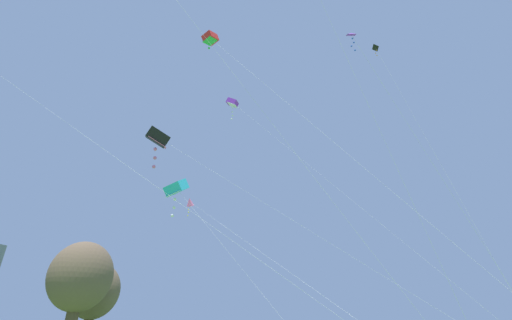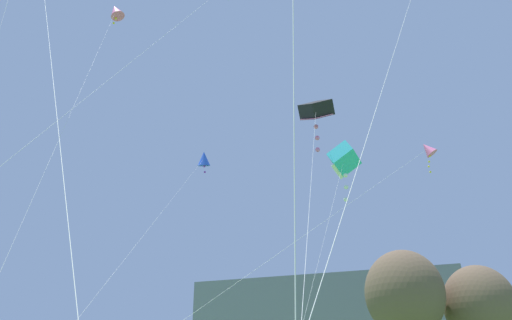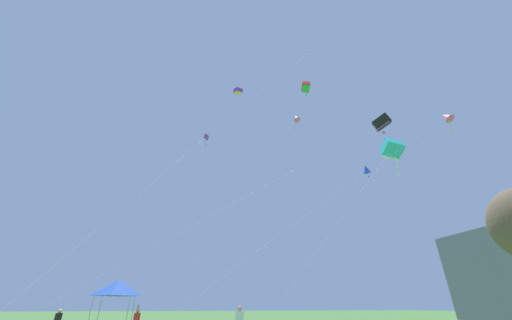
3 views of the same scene
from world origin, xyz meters
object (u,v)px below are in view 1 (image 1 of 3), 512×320
(kite_black_box_0, at_px, (158,138))
(kite_red_box_7, at_px, (211,39))
(kite_black_delta_4, at_px, (380,57))
(kite_cyan_box_6, at_px, (176,188))
(kite_purple_delta_8, at_px, (359,48))
(kite_purple_box_1, at_px, (233,103))
(kite_pink_diamond_3, at_px, (190,202))

(kite_black_box_0, distance_m, kite_red_box_7, 8.24)
(kite_black_box_0, height_order, kite_black_delta_4, kite_black_delta_4)
(kite_black_box_0, distance_m, kite_black_delta_4, 18.41)
(kite_cyan_box_6, xyz_separation_m, kite_purple_delta_8, (-6.55, -14.17, 2.68))
(kite_black_box_0, relative_size, kite_black_delta_4, 1.01)
(kite_red_box_7, bearing_deg, kite_purple_box_1, 16.93)
(kite_black_delta_4, distance_m, kite_purple_delta_8, 12.06)
(kite_cyan_box_6, relative_size, kite_red_box_7, 0.60)
(kite_pink_diamond_3, xyz_separation_m, kite_black_delta_4, (-0.97, -16.91, 9.58))
(kite_pink_diamond_3, relative_size, kite_black_delta_4, 0.80)
(kite_red_box_7, distance_m, kite_purple_delta_8, 11.66)
(kite_pink_diamond_3, height_order, kite_cyan_box_6, kite_pink_diamond_3)
(kite_purple_box_1, distance_m, kite_red_box_7, 10.81)
(kite_red_box_7, bearing_deg, kite_black_delta_4, -56.50)
(kite_pink_diamond_3, xyz_separation_m, kite_cyan_box_6, (-3.92, -1.23, -0.39))
(kite_black_box_0, bearing_deg, kite_pink_diamond_3, 2.39)
(kite_red_box_7, bearing_deg, kite_pink_diamond_3, 35.11)
(kite_pink_diamond_3, relative_size, kite_red_box_7, 0.86)
(kite_purple_box_1, bearing_deg, kite_purple_delta_8, -134.22)
(kite_black_box_0, bearing_deg, kite_red_box_7, -116.29)
(kite_red_box_7, bearing_deg, kite_purple_delta_8, -102.80)
(kite_black_delta_4, bearing_deg, kite_black_box_0, 105.29)
(kite_black_box_0, distance_m, kite_cyan_box_6, 4.08)
(kite_purple_box_1, height_order, kite_red_box_7, kite_purple_box_1)
(kite_purple_box_1, distance_m, kite_cyan_box_6, 12.61)
(kite_black_box_0, distance_m, kite_purple_delta_8, 15.98)
(kite_cyan_box_6, xyz_separation_m, kite_red_box_7, (-4.37, -4.60, 8.98))
(kite_pink_diamond_3, bearing_deg, kite_red_box_7, -144.89)
(kite_pink_diamond_3, height_order, kite_red_box_7, kite_red_box_7)
(kite_purple_box_1, distance_m, kite_black_delta_4, 14.48)
(kite_black_box_0, relative_size, kite_purple_delta_8, 1.48)
(kite_black_box_0, xyz_separation_m, kite_red_box_7, (-2.77, -5.60, 5.36))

